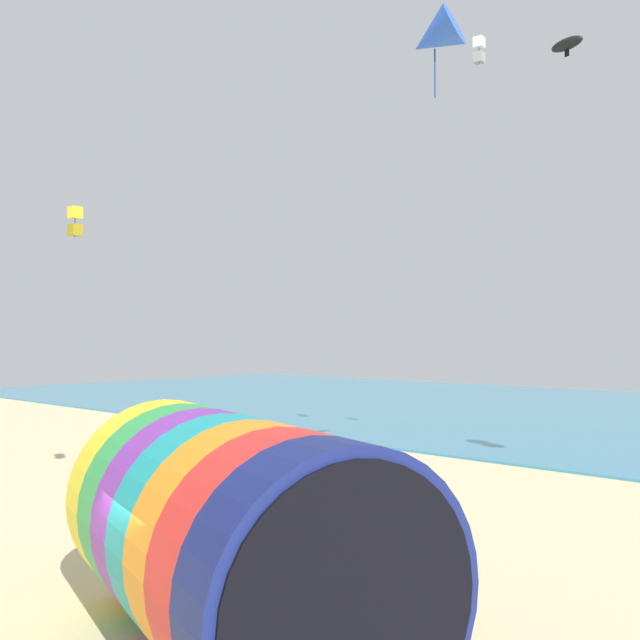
{
  "coord_description": "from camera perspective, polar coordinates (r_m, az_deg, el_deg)",
  "views": [
    {
      "loc": [
        8.84,
        -6.54,
        4.92
      ],
      "look_at": [
        0.35,
        2.75,
        5.22
      ],
      "focal_mm": 40.0,
      "sensor_mm": 36.0,
      "label": 1
    }
  ],
  "objects": [
    {
      "name": "kite_black_parafoil",
      "position": [
        28.65,
        19.14,
        20.13
      ],
      "size": [
        1.39,
        0.82,
        0.67
      ],
      "color": "black"
    },
    {
      "name": "kite_blue_delta",
      "position": [
        15.44,
        9.17,
        21.47
      ],
      "size": [
        1.37,
        1.16,
        1.82
      ],
      "color": "blue"
    },
    {
      "name": "beach_flag",
      "position": [
        18.0,
        -13.37,
        -8.88
      ],
      "size": [
        0.47,
        0.36,
        2.88
      ],
      "color": "silver",
      "rests_on": "ground"
    },
    {
      "name": "giant_inflatable_tube",
      "position": [
        11.59,
        -6.92,
        -16.76
      ],
      "size": [
        7.76,
        5.6,
        3.69
      ],
      "color": "yellow",
      "rests_on": "ground"
    },
    {
      "name": "kite_white_box",
      "position": [
        29.38,
        12.61,
        20.32
      ],
      "size": [
        0.4,
        0.4,
        1.03
      ],
      "color": "white"
    },
    {
      "name": "kite_yellow_box",
      "position": [
        21.83,
        -19.01,
        7.47
      ],
      "size": [
        0.33,
        0.33,
        0.89
      ],
      "color": "yellow"
    }
  ]
}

